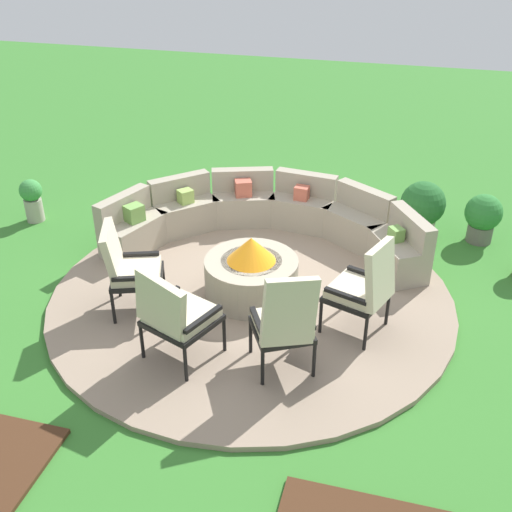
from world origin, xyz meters
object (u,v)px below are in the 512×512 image
fire_pit (251,273)px  potted_plant_0 (483,216)px  lounge_chair_front_right (175,313)px  potted_plant_1 (423,207)px  lounge_chair_back_left (285,321)px  lounge_chair_back_right (365,286)px  lounge_chair_front_left (128,266)px  curved_stone_bench (267,219)px  potted_plant_2 (32,198)px

fire_pit → potted_plant_0: fire_pit is taller
lounge_chair_front_right → potted_plant_1: bearing=79.0°
lounge_chair_back_left → lounge_chair_back_right: 1.03m
lounge_chair_front_left → lounge_chair_back_left: size_ratio=0.91×
curved_stone_bench → lounge_chair_front_left: bearing=-117.9°
lounge_chair_front_left → lounge_chair_back_right: size_ratio=0.95×
potted_plant_1 → curved_stone_bench: bearing=-158.1°
lounge_chair_back_right → curved_stone_bench: bearing=59.7°
lounge_chair_front_right → curved_stone_bench: bearing=106.5°
fire_pit → curved_stone_bench: 1.34m
potted_plant_0 → potted_plant_2: bearing=-170.6°
lounge_chair_front_right → potted_plant_2: lounge_chair_front_right is taller
potted_plant_2 → lounge_chair_front_left: bearing=-36.8°
lounge_chair_back_right → potted_plant_1: 2.53m
potted_plant_0 → lounge_chair_front_right: bearing=-131.0°
fire_pit → potted_plant_0: (2.56, 2.11, 0.02)m
lounge_chair_front_left → potted_plant_0: (3.74, 2.72, -0.23)m
potted_plant_0 → fire_pit: bearing=-140.4°
curved_stone_bench → potted_plant_0: 2.82m
lounge_chair_back_right → potted_plant_1: size_ratio=1.42×
lounge_chair_back_left → potted_plant_0: bearing=31.2°
fire_pit → lounge_chair_back_left: lounge_chair_back_left is taller
curved_stone_bench → potted_plant_1: (1.94, 0.78, 0.05)m
curved_stone_bench → lounge_chair_front_right: bearing=-95.2°
potted_plant_0 → potted_plant_1: (-0.78, -0.00, 0.04)m
curved_stone_bench → potted_plant_1: 2.09m
fire_pit → lounge_chair_back_left: 1.36m
lounge_chair_back_right → potted_plant_2: bearing=92.2°
lounge_chair_front_right → lounge_chair_back_left: lounge_chair_back_left is taller
potted_plant_1 → potted_plant_2: size_ratio=1.22×
lounge_chair_front_left → potted_plant_0: lounge_chair_front_left is taller
lounge_chair_front_right → lounge_chair_front_left: bearing=161.5°
curved_stone_bench → lounge_chair_back_left: size_ratio=3.61×
fire_pit → lounge_chair_back_left: (0.64, -1.17, 0.28)m
potted_plant_0 → potted_plant_2: size_ratio=1.07×
fire_pit → potted_plant_0: size_ratio=1.59×
fire_pit → curved_stone_bench: fire_pit is taller
potted_plant_0 → curved_stone_bench: bearing=-163.9°
lounge_chair_back_left → potted_plant_0: (1.91, 3.28, -0.26)m
potted_plant_1 → potted_plant_2: 5.36m
lounge_chair_back_left → lounge_chair_back_right: bearing=23.0°
potted_plant_2 → potted_plant_1: bearing=10.7°
curved_stone_bench → lounge_chair_back_right: bearing=-49.7°
lounge_chair_back_left → potted_plant_1: size_ratio=1.48×
lounge_chair_back_right → lounge_chair_front_left: bearing=115.1°
lounge_chair_front_left → potted_plant_1: 4.03m
lounge_chair_back_right → potted_plant_1: bearing=8.0°
lounge_chair_back_left → potted_plant_2: bearing=122.5°
curved_stone_bench → lounge_chair_back_right: size_ratio=3.77×
lounge_chair_front_right → potted_plant_1: 4.03m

